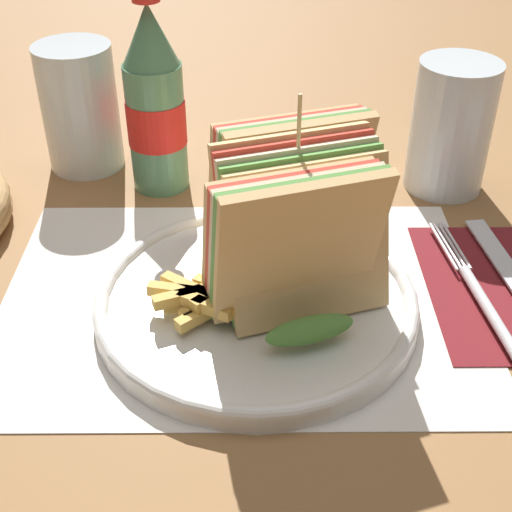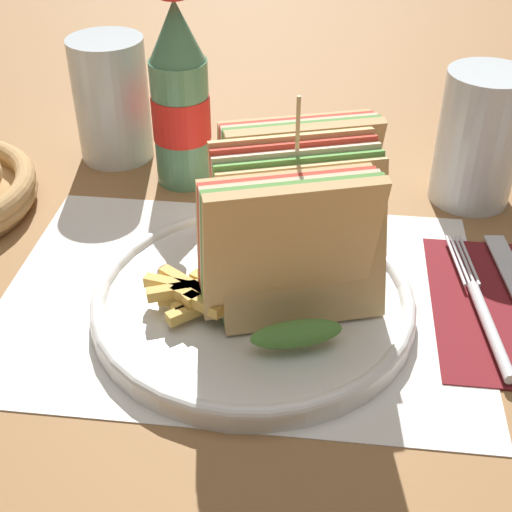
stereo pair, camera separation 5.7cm
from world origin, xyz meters
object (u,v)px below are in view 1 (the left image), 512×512
Objects in this scene: fork at (480,295)px; glass_near at (450,135)px; club_sandwich at (294,218)px; coke_bottle_near at (155,104)px; plate_main at (256,301)px; glass_far at (81,116)px.

glass_near is (0.01, 0.20, 0.05)m from fork.
coke_bottle_near is (-0.13, 0.19, 0.01)m from club_sandwich.
glass_near is at bearing 46.18° from plate_main.
fork is 0.87× the size of coke_bottle_near.
club_sandwich is 1.11× the size of fork.
plate_main is 0.08m from club_sandwich.
glass_near reaches higher than fork.
glass_far reaches higher than fork.
plate_main is 1.42× the size of fork.
glass_far is (-0.18, 0.25, 0.05)m from plate_main.
glass_far is at bearing 172.60° from glass_near.
plate_main is at bearing -150.36° from club_sandwich.
fork is 0.35m from coke_bottle_near.
glass_far is at bearing 125.94° from plate_main.
club_sandwich reaches higher than fork.
glass_near is 0.38m from glass_far.
glass_near and glass_far have the same top height.
coke_bottle_near reaches higher than glass_far.
glass_near is (0.29, -0.00, -0.03)m from coke_bottle_near.
glass_far is at bearing 131.96° from club_sandwich.
plate_main is 1.28× the size of club_sandwich.
coke_bottle_near is at bearing 115.22° from plate_main.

